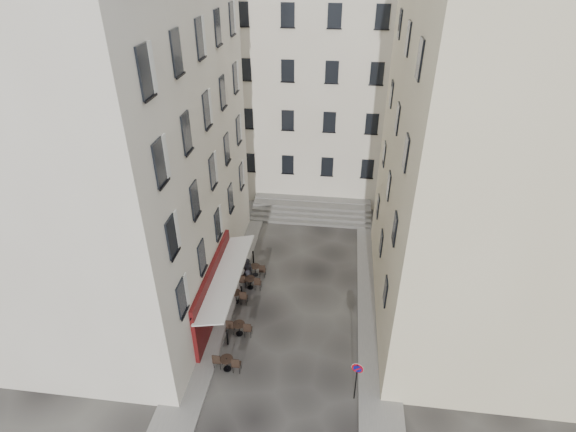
% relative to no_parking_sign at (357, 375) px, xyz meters
% --- Properties ---
extents(ground, '(90.00, 90.00, 0.00)m').
position_rel_no_parking_sign_xyz_m(ground, '(-3.30, 3.47, -1.63)').
color(ground, black).
rests_on(ground, ground).
extents(sidewalk_left, '(2.00, 22.00, 0.12)m').
position_rel_no_parking_sign_xyz_m(sidewalk_left, '(-7.80, 7.47, -1.57)').
color(sidewalk_left, slate).
rests_on(sidewalk_left, ground).
extents(sidewalk_right, '(2.00, 18.00, 0.12)m').
position_rel_no_parking_sign_xyz_m(sidewalk_right, '(1.20, 6.47, -1.57)').
color(sidewalk_right, slate).
rests_on(sidewalk_right, ground).
extents(building_left, '(12.20, 16.20, 20.60)m').
position_rel_no_parking_sign_xyz_m(building_left, '(-13.80, 6.47, 8.68)').
color(building_left, beige).
rests_on(building_left, ground).
extents(building_right, '(12.20, 14.20, 18.60)m').
position_rel_no_parking_sign_xyz_m(building_right, '(7.20, 6.97, 7.68)').
color(building_right, beige).
rests_on(building_right, ground).
extents(building_back, '(18.20, 10.20, 18.60)m').
position_rel_no_parking_sign_xyz_m(building_back, '(-4.30, 22.47, 7.68)').
color(building_back, beige).
rests_on(building_back, ground).
extents(cafe_storefront, '(1.74, 7.30, 3.50)m').
position_rel_no_parking_sign_xyz_m(cafe_storefront, '(-7.62, 4.47, 0.25)').
color(cafe_storefront, '#450E09').
rests_on(cafe_storefront, ground).
extents(stone_steps, '(9.00, 3.15, 0.80)m').
position_rel_no_parking_sign_xyz_m(stone_steps, '(-3.30, 16.04, -1.23)').
color(stone_steps, '#5A5856').
rests_on(stone_steps, ground).
extents(bollard_near, '(0.12, 0.12, 0.98)m').
position_rel_no_parking_sign_xyz_m(bollard_near, '(-6.55, 2.47, -1.10)').
color(bollard_near, black).
rests_on(bollard_near, ground).
extents(bollard_mid, '(0.12, 0.12, 0.98)m').
position_rel_no_parking_sign_xyz_m(bollard_mid, '(-6.55, 5.97, -1.10)').
color(bollard_mid, black).
rests_on(bollard_mid, ground).
extents(bollard_far, '(0.12, 0.12, 0.98)m').
position_rel_no_parking_sign_xyz_m(bollard_far, '(-6.55, 9.47, -1.10)').
color(bollard_far, black).
rests_on(bollard_far, ground).
extents(no_parking_sign, '(0.51, 0.17, 2.30)m').
position_rel_no_parking_sign_xyz_m(no_parking_sign, '(0.00, 0.00, 0.00)').
color(no_parking_sign, black).
rests_on(no_parking_sign, ground).
extents(bistro_table_a, '(1.38, 0.65, 0.97)m').
position_rel_no_parking_sign_xyz_m(bistro_table_a, '(-6.17, 0.89, -1.13)').
color(bistro_table_a, black).
rests_on(bistro_table_a, ground).
extents(bistro_table_b, '(1.37, 0.64, 0.97)m').
position_rel_no_parking_sign_xyz_m(bistro_table_b, '(-6.09, 3.24, -1.13)').
color(bistro_table_b, black).
rests_on(bistro_table_b, ground).
extents(bistro_table_c, '(1.35, 0.63, 0.95)m').
position_rel_no_parking_sign_xyz_m(bistro_table_c, '(-6.82, 5.69, -1.14)').
color(bistro_table_c, black).
rests_on(bistro_table_c, ground).
extents(bistro_table_d, '(1.34, 0.63, 0.94)m').
position_rel_no_parking_sign_xyz_m(bistro_table_d, '(-6.25, 7.03, -1.15)').
color(bistro_table_d, black).
rests_on(bistro_table_d, ground).
extents(bistro_table_e, '(1.34, 0.63, 0.94)m').
position_rel_no_parking_sign_xyz_m(bistro_table_e, '(-6.18, 8.27, -1.15)').
color(bistro_table_e, black).
rests_on(bistro_table_e, ground).
extents(pedestrian, '(0.82, 0.72, 1.88)m').
position_rel_no_parking_sign_xyz_m(pedestrian, '(-6.50, 7.44, -0.69)').
color(pedestrian, black).
rests_on(pedestrian, ground).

